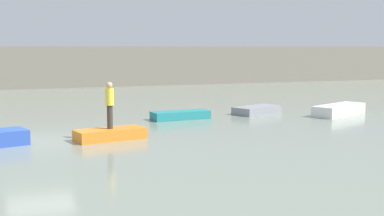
{
  "coord_description": "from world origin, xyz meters",
  "views": [
    {
      "loc": [
        -1.38,
        -19.85,
        3.51
      ],
      "look_at": [
        7.14,
        2.66,
        0.67
      ],
      "focal_mm": 48.26,
      "sensor_mm": 36.0,
      "label": 1
    }
  ],
  "objects_px": {
    "rowboat_teal": "(181,115)",
    "rowboat_white": "(339,110)",
    "rowboat_orange": "(110,134)",
    "person_yellow_shirt": "(110,103)",
    "rowboat_grey": "(257,110)"
  },
  "relations": [
    {
      "from": "rowboat_orange",
      "to": "rowboat_teal",
      "type": "height_order",
      "value": "rowboat_orange"
    },
    {
      "from": "rowboat_teal",
      "to": "rowboat_white",
      "type": "distance_m",
      "value": 8.37
    },
    {
      "from": "rowboat_orange",
      "to": "rowboat_teal",
      "type": "distance_m",
      "value": 6.17
    },
    {
      "from": "rowboat_orange",
      "to": "person_yellow_shirt",
      "type": "relative_size",
      "value": 1.48
    },
    {
      "from": "rowboat_teal",
      "to": "rowboat_white",
      "type": "height_order",
      "value": "rowboat_white"
    },
    {
      "from": "rowboat_grey",
      "to": "person_yellow_shirt",
      "type": "xyz_separation_m",
      "value": [
        -8.89,
        -4.93,
        1.23
      ]
    },
    {
      "from": "rowboat_grey",
      "to": "person_yellow_shirt",
      "type": "bearing_deg",
      "value": -173.41
    },
    {
      "from": "rowboat_orange",
      "to": "rowboat_grey",
      "type": "relative_size",
      "value": 1.0
    },
    {
      "from": "rowboat_grey",
      "to": "rowboat_white",
      "type": "xyz_separation_m",
      "value": [
        3.74,
        -2.0,
        0.08
      ]
    },
    {
      "from": "rowboat_grey",
      "to": "rowboat_orange",
      "type": "bearing_deg",
      "value": -173.41
    },
    {
      "from": "rowboat_orange",
      "to": "rowboat_teal",
      "type": "xyz_separation_m",
      "value": [
        4.38,
        4.35,
        -0.01
      ]
    },
    {
      "from": "rowboat_orange",
      "to": "person_yellow_shirt",
      "type": "distance_m",
      "value": 1.21
    },
    {
      "from": "rowboat_teal",
      "to": "person_yellow_shirt",
      "type": "bearing_deg",
      "value": -139.48
    },
    {
      "from": "rowboat_white",
      "to": "person_yellow_shirt",
      "type": "height_order",
      "value": "person_yellow_shirt"
    },
    {
      "from": "rowboat_teal",
      "to": "rowboat_orange",
      "type": "bearing_deg",
      "value": -139.48
    }
  ]
}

